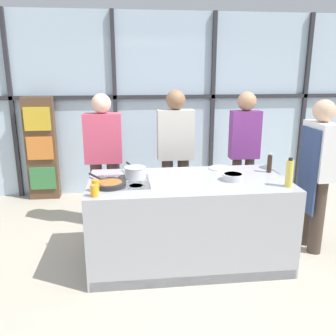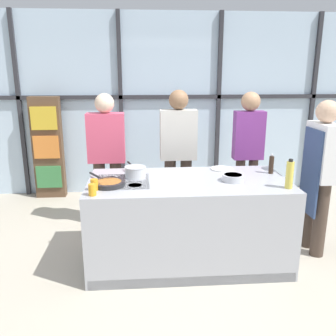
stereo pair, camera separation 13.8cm
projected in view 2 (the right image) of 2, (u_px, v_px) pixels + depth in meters
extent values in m
plane|color=#BCB29E|center=(187.00, 259.00, 3.76)|extent=(18.00, 18.00, 0.00)
cube|color=silver|center=(170.00, 106.00, 5.62)|extent=(6.40, 0.04, 2.80)
cube|color=#2D2D33|center=(170.00, 97.00, 5.54)|extent=(6.40, 0.06, 0.06)
cube|color=#2D2D33|center=(20.00, 107.00, 5.41)|extent=(0.06, 0.06, 2.80)
cube|color=#2D2D33|center=(121.00, 106.00, 5.52)|extent=(0.06, 0.06, 2.80)
cube|color=#2D2D33|center=(218.00, 106.00, 5.63)|extent=(0.06, 0.06, 2.80)
cube|color=#2D2D33|center=(312.00, 105.00, 5.74)|extent=(0.06, 0.06, 2.80)
cube|color=brown|center=(48.00, 148.00, 5.48)|extent=(0.45, 0.16, 1.57)
cube|color=#3D8447|center=(49.00, 177.00, 5.50)|extent=(0.38, 0.03, 0.34)
cube|color=orange|center=(46.00, 147.00, 5.38)|extent=(0.38, 0.03, 0.34)
cube|color=gold|center=(44.00, 118.00, 5.26)|extent=(0.38, 0.03, 0.34)
cube|color=#A8AAB2|center=(188.00, 221.00, 3.65)|extent=(1.98, 0.98, 0.88)
cube|color=black|center=(123.00, 182.00, 3.49)|extent=(0.52, 0.52, 0.01)
cube|color=black|center=(194.00, 281.00, 3.29)|extent=(1.94, 0.03, 0.10)
cylinder|color=#38383D|center=(109.00, 186.00, 3.36)|extent=(0.13, 0.13, 0.01)
cylinder|color=#38383D|center=(135.00, 185.00, 3.37)|extent=(0.13, 0.13, 0.01)
cylinder|color=#38383D|center=(111.00, 178.00, 3.60)|extent=(0.13, 0.13, 0.01)
cylinder|color=#38383D|center=(135.00, 178.00, 3.61)|extent=(0.13, 0.13, 0.01)
cylinder|color=#47382D|center=(320.00, 219.00, 3.76)|extent=(0.14, 0.14, 0.83)
cylinder|color=#47382D|center=(311.00, 212.00, 3.95)|extent=(0.14, 0.14, 0.83)
cube|color=white|center=(323.00, 152.00, 3.67)|extent=(0.20, 0.45, 0.59)
sphere|color=#D8AD8C|center=(328.00, 112.00, 3.56)|extent=(0.23, 0.23, 0.23)
cube|color=navy|center=(310.00, 172.00, 3.72)|extent=(0.02, 0.38, 0.91)
cylinder|color=#47382D|center=(117.00, 193.00, 4.55)|extent=(0.15, 0.15, 0.84)
cylinder|color=#47382D|center=(101.00, 194.00, 4.53)|extent=(0.15, 0.15, 0.84)
cube|color=#DB4C6B|center=(106.00, 138.00, 4.35)|extent=(0.45, 0.20, 0.60)
sphere|color=beige|center=(104.00, 103.00, 4.24)|extent=(0.23, 0.23, 0.23)
cylinder|color=#47382D|center=(186.00, 191.00, 4.61)|extent=(0.14, 0.14, 0.86)
cylinder|color=#47382D|center=(170.00, 191.00, 4.59)|extent=(0.14, 0.14, 0.86)
cube|color=beige|center=(178.00, 135.00, 4.41)|extent=(0.45, 0.20, 0.62)
sphere|color=#8C6647|center=(179.00, 100.00, 4.29)|extent=(0.24, 0.24, 0.24)
cylinder|color=#47382D|center=(252.00, 190.00, 4.67)|extent=(0.12, 0.12, 0.84)
cylinder|color=#47382D|center=(239.00, 190.00, 4.66)|extent=(0.12, 0.12, 0.84)
cube|color=#7A3384|center=(249.00, 135.00, 4.47)|extent=(0.38, 0.17, 0.61)
sphere|color=tan|center=(251.00, 101.00, 4.36)|extent=(0.24, 0.24, 0.24)
cylinder|color=#232326|center=(108.00, 183.00, 3.35)|extent=(0.31, 0.31, 0.04)
cylinder|color=#B26B2D|center=(108.00, 182.00, 3.35)|extent=(0.24, 0.24, 0.01)
cylinder|color=#232326|center=(95.00, 176.00, 3.57)|extent=(0.15, 0.22, 0.02)
cylinder|color=silver|center=(135.00, 172.00, 3.60)|extent=(0.21, 0.21, 0.11)
cylinder|color=silver|center=(135.00, 167.00, 3.58)|extent=(0.22, 0.22, 0.01)
cylinder|color=black|center=(130.00, 164.00, 3.77)|extent=(0.07, 0.19, 0.02)
cylinder|color=white|center=(222.00, 169.00, 3.91)|extent=(0.24, 0.24, 0.01)
cylinder|color=silver|center=(233.00, 178.00, 3.49)|extent=(0.21, 0.21, 0.07)
cylinder|color=#4C4C51|center=(233.00, 175.00, 3.48)|extent=(0.18, 0.18, 0.01)
cylinder|color=#E0CC4C|center=(290.00, 175.00, 3.25)|extent=(0.07, 0.07, 0.25)
cylinder|color=black|center=(291.00, 160.00, 3.22)|extent=(0.04, 0.04, 0.02)
cylinder|color=#332319|center=(271.00, 165.00, 3.74)|extent=(0.05, 0.05, 0.18)
sphere|color=#B2B2B7|center=(272.00, 155.00, 3.71)|extent=(0.03, 0.03, 0.03)
cylinder|color=orange|center=(92.00, 190.00, 3.08)|extent=(0.07, 0.07, 0.10)
cylinder|color=orange|center=(94.00, 185.00, 3.21)|extent=(0.07, 0.07, 0.10)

